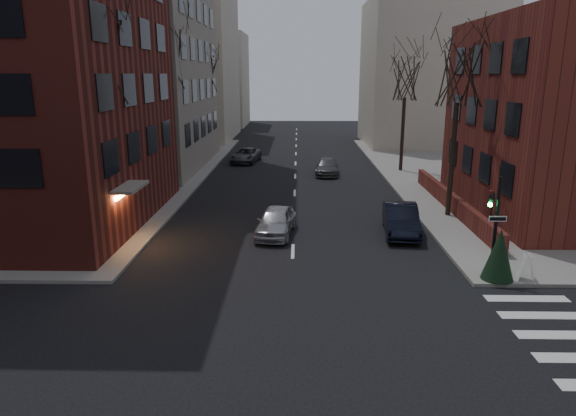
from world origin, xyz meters
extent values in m
cube|color=maroon|center=(9.30, 19.00, 0.65)|extent=(0.35, 16.00, 1.00)
cube|color=#B7AB9A|center=(-15.00, 55.00, 9.00)|extent=(14.00, 16.00, 18.00)
cube|color=#B7AB9A|center=(15.00, 50.00, 8.00)|extent=(14.00, 14.00, 16.00)
cube|color=#B7AB9A|center=(-13.00, 72.00, 7.00)|extent=(10.00, 12.00, 14.00)
cylinder|color=black|center=(8.00, 9.00, 2.15)|extent=(0.14, 0.14, 4.00)
cylinder|color=black|center=(8.00, 9.00, 0.25)|extent=(0.44, 0.44, 0.20)
imported|color=black|center=(7.75, 9.00, 3.00)|extent=(0.16, 0.20, 1.00)
sphere|color=#19FF4C|center=(7.68, 8.95, 3.05)|extent=(0.18, 0.18, 0.18)
cube|color=white|center=(8.00, 8.88, 2.50)|extent=(0.70, 0.03, 0.22)
cylinder|color=#2D231C|center=(-8.80, 14.00, 3.47)|extent=(0.28, 0.28, 6.65)
cylinder|color=#2D231C|center=(-8.80, 26.00, 3.65)|extent=(0.28, 0.28, 7.00)
cylinder|color=#2D231C|center=(-8.80, 40.00, 3.30)|extent=(0.28, 0.28, 6.30)
cylinder|color=#2D231C|center=(8.80, 18.00, 3.30)|extent=(0.28, 0.28, 6.30)
cylinder|color=#2D231C|center=(8.80, 32.00, 3.12)|extent=(0.28, 0.28, 5.95)
cylinder|color=black|center=(-8.20, 22.00, 3.15)|extent=(0.12, 0.12, 6.00)
sphere|color=#FFA54C|center=(-8.20, 22.00, 6.25)|extent=(0.36, 0.36, 0.36)
cylinder|color=black|center=(-8.20, 42.00, 3.15)|extent=(0.12, 0.12, 6.00)
sphere|color=#FFA54C|center=(-8.20, 42.00, 6.25)|extent=(0.36, 0.36, 0.36)
imported|color=black|center=(5.48, 14.81, 0.76)|extent=(2.06, 4.78, 1.53)
imported|color=#A4A5AA|center=(-0.89, 14.49, 0.72)|extent=(2.17, 4.37, 1.43)
imported|color=#45444A|center=(2.58, 30.75, 0.64)|extent=(2.08, 4.53, 1.28)
imported|color=#424247|center=(-4.64, 36.56, 0.66)|extent=(2.79, 4.99, 1.32)
cube|color=white|center=(9.15, 8.50, 0.65)|extent=(0.58, 0.71, 0.99)
cone|color=#163118|center=(8.05, 8.50, 1.18)|extent=(1.54, 1.54, 2.06)
camera|label=1|loc=(0.22, -10.44, 7.96)|focal=32.00mm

